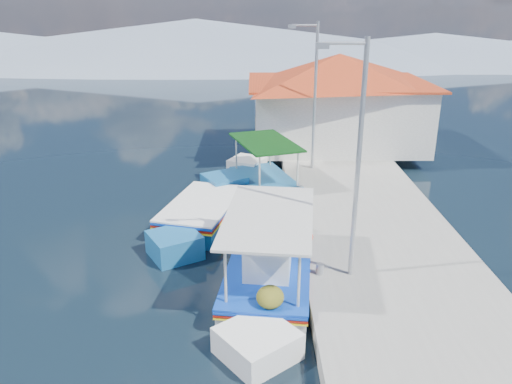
{
  "coord_description": "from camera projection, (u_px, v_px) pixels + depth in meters",
  "views": [
    {
      "loc": [
        2.04,
        -9.61,
        7.23
      ],
      "look_at": [
        2.15,
        5.99,
        1.3
      ],
      "focal_mm": 35.34,
      "sensor_mm": 36.0,
      "label": 1
    }
  ],
  "objects": [
    {
      "name": "main_caique",
      "position": [
        268.0,
        274.0,
        13.32
      ],
      "size": [
        2.72,
        7.39,
        2.45
      ],
      "rotation": [
        0.0,
        0.0,
        0.12
      ],
      "color": "white",
      "rests_on": "ground"
    },
    {
      "name": "mountain_ridge",
      "position": [
        288.0,
        45.0,
        63.21
      ],
      "size": [
        171.4,
        96.0,
        5.5
      ],
      "color": "gray",
      "rests_on": "ground"
    },
    {
      "name": "quay",
      "position": [
        366.0,
        220.0,
        17.1
      ],
      "size": [
        5.0,
        44.0,
        0.5
      ],
      "primitive_type": "cube",
      "color": "#9D9B93",
      "rests_on": "ground"
    },
    {
      "name": "caique_green_canopy",
      "position": [
        266.0,
        185.0,
        20.1
      ],
      "size": [
        3.22,
        6.11,
        2.41
      ],
      "rotation": [
        0.0,
        0.0,
        -0.32
      ],
      "color": "white",
      "rests_on": "ground"
    },
    {
      "name": "harbor_building",
      "position": [
        337.0,
        98.0,
        24.62
      ],
      "size": [
        10.49,
        10.49,
        4.4
      ],
      "color": "white",
      "rests_on": "quay"
    },
    {
      "name": "ground",
      "position": [
        164.0,
        338.0,
        11.54
      ],
      "size": [
        160.0,
        160.0,
        0.0
      ],
      "primitive_type": "plane",
      "color": "black",
      "rests_on": "ground"
    },
    {
      "name": "bollards",
      "position": [
        307.0,
        219.0,
        16.24
      ],
      "size": [
        0.2,
        17.2,
        0.3
      ],
      "color": "#A5A8AD",
      "rests_on": "quay"
    },
    {
      "name": "lamp_post_near",
      "position": [
        355.0,
        151.0,
        12.07
      ],
      "size": [
        1.21,
        0.14,
        6.0
      ],
      "color": "#A5A8AD",
      "rests_on": "quay"
    },
    {
      "name": "caique_blue_hull",
      "position": [
        202.0,
        214.0,
        17.4
      ],
      "size": [
        3.17,
        6.66,
        1.23
      ],
      "rotation": [
        0.0,
        0.0,
        0.26
      ],
      "color": "#195D97",
      "rests_on": "ground"
    },
    {
      "name": "lamp_post_far",
      "position": [
        313.0,
        90.0,
        20.49
      ],
      "size": [
        1.21,
        0.14,
        6.0
      ],
      "color": "#A5A8AD",
      "rests_on": "quay"
    }
  ]
}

